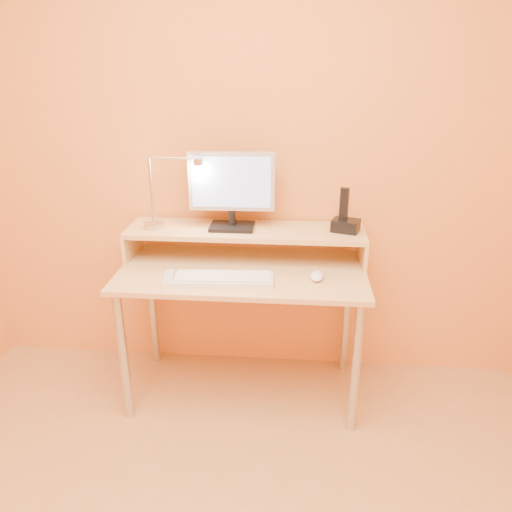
# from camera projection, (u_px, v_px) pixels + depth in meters

# --- Properties ---
(wall_back) EXTENTS (3.00, 0.04, 2.50)m
(wall_back) POSITION_uv_depth(u_px,v_px,m) (248.00, 149.00, 2.48)
(wall_back) COLOR #D8893D
(wall_back) RESTS_ON floor
(desk_leg_fl) EXTENTS (0.04, 0.04, 0.69)m
(desk_leg_fl) POSITION_uv_depth(u_px,v_px,m) (124.00, 357.00, 2.34)
(desk_leg_fl) COLOR #BCBCBC
(desk_leg_fl) RESTS_ON floor
(desk_leg_fr) EXTENTS (0.04, 0.04, 0.69)m
(desk_leg_fr) POSITION_uv_depth(u_px,v_px,m) (356.00, 369.00, 2.25)
(desk_leg_fr) COLOR #BCBCBC
(desk_leg_fr) RESTS_ON floor
(desk_leg_bl) EXTENTS (0.04, 0.04, 0.69)m
(desk_leg_bl) POSITION_uv_depth(u_px,v_px,m) (153.00, 308.00, 2.80)
(desk_leg_bl) COLOR #BCBCBC
(desk_leg_bl) RESTS_ON floor
(desk_leg_br) EXTENTS (0.04, 0.04, 0.69)m
(desk_leg_br) POSITION_uv_depth(u_px,v_px,m) (346.00, 316.00, 2.71)
(desk_leg_br) COLOR #BCBCBC
(desk_leg_br) RESTS_ON floor
(desk_lower) EXTENTS (1.20, 0.60, 0.02)m
(desk_lower) POSITION_uv_depth(u_px,v_px,m) (242.00, 272.00, 2.39)
(desk_lower) COLOR #E0BB75
(desk_lower) RESTS_ON floor
(shelf_riser_left) EXTENTS (0.02, 0.30, 0.14)m
(shelf_riser_left) POSITION_uv_depth(u_px,v_px,m) (133.00, 242.00, 2.55)
(shelf_riser_left) COLOR #E0BB75
(shelf_riser_left) RESTS_ON desk_lower
(shelf_riser_right) EXTENTS (0.02, 0.30, 0.14)m
(shelf_riser_right) POSITION_uv_depth(u_px,v_px,m) (362.00, 249.00, 2.45)
(shelf_riser_right) COLOR #E0BB75
(shelf_riser_right) RESTS_ON desk_lower
(desk_shelf) EXTENTS (1.20, 0.30, 0.02)m
(desk_shelf) POSITION_uv_depth(u_px,v_px,m) (245.00, 231.00, 2.47)
(desk_shelf) COLOR #E0BB75
(desk_shelf) RESTS_ON desk_lower
(monitor_foot) EXTENTS (0.22, 0.16, 0.02)m
(monitor_foot) POSITION_uv_depth(u_px,v_px,m) (232.00, 226.00, 2.47)
(monitor_foot) COLOR black
(monitor_foot) RESTS_ON desk_shelf
(monitor_neck) EXTENTS (0.04, 0.04, 0.07)m
(monitor_neck) POSITION_uv_depth(u_px,v_px,m) (232.00, 218.00, 2.45)
(monitor_neck) COLOR black
(monitor_neck) RESTS_ON monitor_foot
(monitor_panel) EXTENTS (0.42, 0.05, 0.29)m
(monitor_panel) POSITION_uv_depth(u_px,v_px,m) (232.00, 181.00, 2.39)
(monitor_panel) COLOR #B2B2BA
(monitor_panel) RESTS_ON monitor_neck
(monitor_back) EXTENTS (0.38, 0.02, 0.25)m
(monitor_back) POSITION_uv_depth(u_px,v_px,m) (232.00, 180.00, 2.41)
(monitor_back) COLOR black
(monitor_back) RESTS_ON monitor_panel
(monitor_screen) EXTENTS (0.38, 0.02, 0.25)m
(monitor_screen) POSITION_uv_depth(u_px,v_px,m) (231.00, 182.00, 2.37)
(monitor_screen) COLOR #8FA4DC
(monitor_screen) RESTS_ON monitor_panel
(lamp_base) EXTENTS (0.10, 0.10, 0.02)m
(lamp_base) POSITION_uv_depth(u_px,v_px,m) (154.00, 226.00, 2.47)
(lamp_base) COLOR #BCBCBC
(lamp_base) RESTS_ON desk_shelf
(lamp_post) EXTENTS (0.01, 0.01, 0.33)m
(lamp_post) POSITION_uv_depth(u_px,v_px,m) (151.00, 191.00, 2.40)
(lamp_post) COLOR #BCBCBC
(lamp_post) RESTS_ON lamp_base
(lamp_arm) EXTENTS (0.24, 0.01, 0.01)m
(lamp_arm) POSITION_uv_depth(u_px,v_px,m) (173.00, 158.00, 2.33)
(lamp_arm) COLOR #BCBCBC
(lamp_arm) RESTS_ON lamp_post
(lamp_head) EXTENTS (0.04, 0.04, 0.03)m
(lamp_head) POSITION_uv_depth(u_px,v_px,m) (198.00, 162.00, 2.33)
(lamp_head) COLOR #BCBCBC
(lamp_head) RESTS_ON lamp_arm
(lamp_bulb) EXTENTS (0.03, 0.03, 0.00)m
(lamp_bulb) POSITION_uv_depth(u_px,v_px,m) (198.00, 165.00, 2.33)
(lamp_bulb) COLOR #FFEAC6
(lamp_bulb) RESTS_ON lamp_head
(phone_dock) EXTENTS (0.15, 0.14, 0.06)m
(phone_dock) POSITION_uv_depth(u_px,v_px,m) (346.00, 226.00, 2.42)
(phone_dock) COLOR black
(phone_dock) RESTS_ON desk_shelf
(phone_handset) EXTENTS (0.05, 0.04, 0.16)m
(phone_handset) POSITION_uv_depth(u_px,v_px,m) (344.00, 204.00, 2.38)
(phone_handset) COLOR black
(phone_handset) RESTS_ON phone_dock
(phone_led) EXTENTS (0.01, 0.00, 0.04)m
(phone_led) POSITION_uv_depth(u_px,v_px,m) (356.00, 229.00, 2.36)
(phone_led) COLOR #357FF6
(phone_led) RESTS_ON phone_dock
(keyboard) EXTENTS (0.46, 0.17, 0.02)m
(keyboard) POSITION_uv_depth(u_px,v_px,m) (224.00, 279.00, 2.25)
(keyboard) COLOR silver
(keyboard) RESTS_ON desk_lower
(mouse) EXTENTS (0.07, 0.11, 0.04)m
(mouse) POSITION_uv_depth(u_px,v_px,m) (317.00, 276.00, 2.27)
(mouse) COLOR white
(mouse) RESTS_ON desk_lower
(remote_control) EXTENTS (0.07, 0.16, 0.02)m
(remote_control) POSITION_uv_depth(u_px,v_px,m) (169.00, 278.00, 2.27)
(remote_control) COLOR silver
(remote_control) RESTS_ON desk_lower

